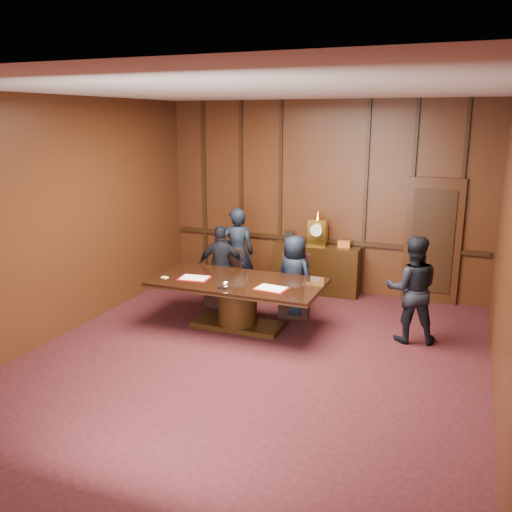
{
  "coord_description": "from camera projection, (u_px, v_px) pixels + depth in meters",
  "views": [
    {
      "loc": [
        2.54,
        -6.17,
        3.18
      ],
      "look_at": [
        -0.53,
        1.56,
        1.05
      ],
      "focal_mm": 38.0,
      "sensor_mm": 36.0,
      "label": 1
    }
  ],
  "objects": [
    {
      "name": "signatory_left",
      "position": [
        222.0,
        267.0,
        9.25
      ],
      "size": [
        0.89,
        0.58,
        1.41
      ],
      "primitive_type": "imported",
      "rotation": [
        0.0,
        0.0,
        3.45
      ],
      "color": "black",
      "rests_on": "ground"
    },
    {
      "name": "notepad",
      "position": [
        165.0,
        277.0,
        8.42
      ],
      "size": [
        0.11,
        0.09,
        0.01
      ],
      "primitive_type": "cube",
      "rotation": [
        0.0,
        0.0,
        -0.2
      ],
      "color": "#F0F176",
      "rests_on": "conference_table"
    },
    {
      "name": "sideboard",
      "position": [
        317.0,
        267.0,
        10.06
      ],
      "size": [
        1.6,
        0.45,
        1.54
      ],
      "color": "black",
      "rests_on": "ground"
    },
    {
      "name": "witness_left",
      "position": [
        237.0,
        253.0,
        9.73
      ],
      "size": [
        0.7,
        0.59,
        1.64
      ],
      "primitive_type": "imported",
      "rotation": [
        0.0,
        0.0,
        3.54
      ],
      "color": "black",
      "rests_on": "ground"
    },
    {
      "name": "signatory_right",
      "position": [
        294.0,
        276.0,
        8.8
      ],
      "size": [
        0.77,
        0.63,
        1.35
      ],
      "primitive_type": "imported",
      "rotation": [
        0.0,
        0.0,
        2.8
      ],
      "color": "black",
      "rests_on": "ground"
    },
    {
      "name": "folder_left",
      "position": [
        194.0,
        278.0,
        8.38
      ],
      "size": [
        0.49,
        0.38,
        0.02
      ],
      "rotation": [
        0.0,
        0.0,
        0.11
      ],
      "color": "#A1110E",
      "rests_on": "conference_table"
    },
    {
      "name": "room",
      "position": [
        259.0,
        235.0,
        6.92
      ],
      "size": [
        7.0,
        7.04,
        3.5
      ],
      "color": "black",
      "rests_on": "ground"
    },
    {
      "name": "folder_right",
      "position": [
        271.0,
        288.0,
        7.87
      ],
      "size": [
        0.49,
        0.38,
        0.02
      ],
      "rotation": [
        0.0,
        0.0,
        -0.11
      ],
      "color": "#A1110E",
      "rests_on": "conference_table"
    },
    {
      "name": "chair_left",
      "position": [
        224.0,
        289.0,
        9.42
      ],
      "size": [
        0.58,
        0.58,
        0.99
      ],
      "rotation": [
        0.0,
        0.0,
        -0.23
      ],
      "color": "black",
      "rests_on": "ground"
    },
    {
      "name": "witness_right",
      "position": [
        412.0,
        289.0,
        7.78
      ],
      "size": [
        0.88,
        0.75,
        1.57
      ],
      "primitive_type": "imported",
      "rotation": [
        0.0,
        0.0,
        3.37
      ],
      "color": "black",
      "rests_on": "ground"
    },
    {
      "name": "chair_right",
      "position": [
        295.0,
        297.0,
        8.96
      ],
      "size": [
        0.57,
        0.57,
        0.99
      ],
      "rotation": [
        0.0,
        0.0,
        0.21
      ],
      "color": "black",
      "rests_on": "ground"
    },
    {
      "name": "conference_table",
      "position": [
        238.0,
        296.0,
        8.35
      ],
      "size": [
        2.62,
        1.32,
        0.76
      ],
      "color": "black",
      "rests_on": "ground"
    },
    {
      "name": "inkstand",
      "position": [
        225.0,
        285.0,
        7.87
      ],
      "size": [
        0.2,
        0.14,
        0.12
      ],
      "color": "white",
      "rests_on": "conference_table"
    }
  ]
}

